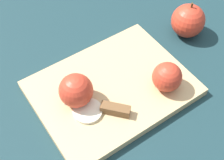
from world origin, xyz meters
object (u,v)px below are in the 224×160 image
Objects in this scene: apple_half_left at (167,77)px; apple_half_right at (76,91)px; knife at (111,109)px; apple_whole at (188,21)px.

apple_half_left is 0.19m from apple_half_right.
apple_half_left is 0.56× the size of knife.
knife is (0.14, 0.00, -0.02)m from apple_half_left.
apple_half_right is (0.19, -0.06, 0.00)m from apple_half_left.
apple_half_right is 0.08m from knife.
apple_whole is (-0.16, -0.13, -0.01)m from apple_half_left.
apple_whole is at bearing -53.30° from apple_half_right.
knife is 0.32m from apple_whole.
apple_half_left is at bearing -82.53° from apple_half_right.
apple_half_right is at bearing 12.51° from apple_whole.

